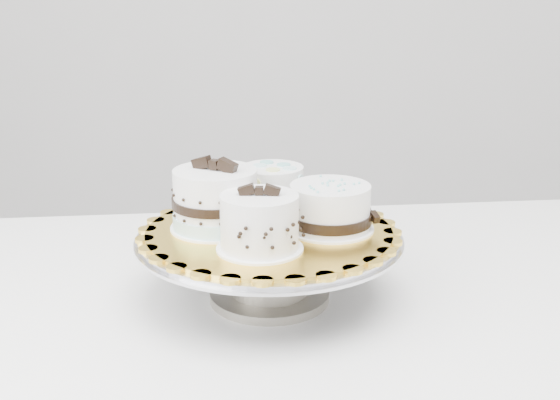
{
  "coord_description": "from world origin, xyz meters",
  "views": [
    {
      "loc": [
        -0.01,
        -0.61,
        1.17
      ],
      "look_at": [
        -0.04,
        0.25,
        0.9
      ],
      "focal_mm": 45.0,
      "sensor_mm": 36.0,
      "label": 1
    }
  ],
  "objects_px": {
    "cake_dots": "(272,188)",
    "cake_swirl": "(260,224)",
    "cake_board": "(269,231)",
    "cake_banded": "(216,202)",
    "table": "(309,347)",
    "cake_stand": "(269,254)",
    "cake_ribbon": "(331,209)"
  },
  "relations": [
    {
      "from": "cake_dots",
      "to": "cake_swirl",
      "type": "bearing_deg",
      "value": -77.02
    },
    {
      "from": "cake_board",
      "to": "cake_banded",
      "type": "relative_size",
      "value": 2.22
    },
    {
      "from": "cake_swirl",
      "to": "cake_banded",
      "type": "xyz_separation_m",
      "value": [
        -0.06,
        0.08,
        0.0
      ]
    },
    {
      "from": "table",
      "to": "cake_board",
      "type": "xyz_separation_m",
      "value": [
        -0.06,
        -0.02,
        0.18
      ]
    },
    {
      "from": "table",
      "to": "cake_swirl",
      "type": "xyz_separation_m",
      "value": [
        -0.06,
        -0.09,
        0.22
      ]
    },
    {
      "from": "table",
      "to": "cake_swirl",
      "type": "bearing_deg",
      "value": -133.13
    },
    {
      "from": "cake_stand",
      "to": "cake_banded",
      "type": "height_order",
      "value": "cake_banded"
    },
    {
      "from": "cake_board",
      "to": "cake_dots",
      "type": "height_order",
      "value": "cake_dots"
    },
    {
      "from": "table",
      "to": "cake_board",
      "type": "distance_m",
      "value": 0.19
    },
    {
      "from": "cake_swirl",
      "to": "cake_dots",
      "type": "height_order",
      "value": "cake_swirl"
    },
    {
      "from": "cake_banded",
      "to": "cake_dots",
      "type": "distance_m",
      "value": 0.11
    },
    {
      "from": "table",
      "to": "cake_stand",
      "type": "height_order",
      "value": "cake_stand"
    },
    {
      "from": "cake_banded",
      "to": "table",
      "type": "bearing_deg",
      "value": 31.77
    },
    {
      "from": "cake_stand",
      "to": "cake_board",
      "type": "distance_m",
      "value": 0.03
    },
    {
      "from": "cake_stand",
      "to": "cake_banded",
      "type": "xyz_separation_m",
      "value": [
        -0.07,
        0.0,
        0.07
      ]
    },
    {
      "from": "table",
      "to": "cake_board",
      "type": "height_order",
      "value": "cake_board"
    },
    {
      "from": "table",
      "to": "cake_banded",
      "type": "distance_m",
      "value": 0.26
    },
    {
      "from": "cake_board",
      "to": "cake_swirl",
      "type": "distance_m",
      "value": 0.08
    },
    {
      "from": "table",
      "to": "cake_stand",
      "type": "relative_size",
      "value": 3.48
    },
    {
      "from": "cake_dots",
      "to": "cake_ribbon",
      "type": "distance_m",
      "value": 0.11
    },
    {
      "from": "table",
      "to": "cake_banded",
      "type": "xyz_separation_m",
      "value": [
        -0.13,
        -0.01,
        0.22
      ]
    },
    {
      "from": "table",
      "to": "cake_ribbon",
      "type": "relative_size",
      "value": 9.01
    },
    {
      "from": "cake_board",
      "to": "cake_ribbon",
      "type": "relative_size",
      "value": 2.38
    },
    {
      "from": "cake_stand",
      "to": "cake_dots",
      "type": "distance_m",
      "value": 0.11
    },
    {
      "from": "cake_board",
      "to": "cake_dots",
      "type": "distance_m",
      "value": 0.09
    },
    {
      "from": "cake_board",
      "to": "cake_banded",
      "type": "distance_m",
      "value": 0.08
    },
    {
      "from": "cake_board",
      "to": "cake_swirl",
      "type": "xyz_separation_m",
      "value": [
        -0.01,
        -0.07,
        0.04
      ]
    },
    {
      "from": "table",
      "to": "cake_dots",
      "type": "height_order",
      "value": "cake_dots"
    },
    {
      "from": "cake_stand",
      "to": "table",
      "type": "bearing_deg",
      "value": 18.04
    },
    {
      "from": "cake_stand",
      "to": "cake_ribbon",
      "type": "height_order",
      "value": "cake_ribbon"
    },
    {
      "from": "table",
      "to": "cake_swirl",
      "type": "height_order",
      "value": "cake_swirl"
    },
    {
      "from": "cake_stand",
      "to": "cake_swirl",
      "type": "distance_m",
      "value": 0.1
    }
  ]
}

